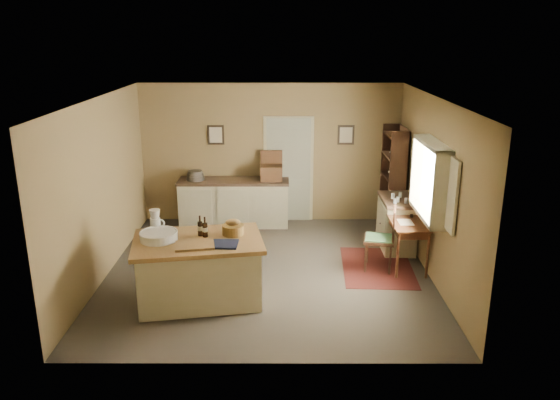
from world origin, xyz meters
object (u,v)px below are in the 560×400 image
Objects in this scene: sideboard at (234,201)px; right_cabinet at (397,223)px; desk_chair at (379,240)px; writing_desk at (408,228)px; work_island at (198,268)px; shelving_unit at (395,179)px.

right_cabinet is at bearing -22.69° from sideboard.
desk_chair is 1.00m from right_cabinet.
writing_desk is 0.49m from desk_chair.
work_island is at bearing -94.37° from sideboard.
desk_chair is 0.51× the size of shelving_unit.
shelving_unit reaches higher than right_cabinet.
shelving_unit is (3.29, 2.95, 0.49)m from work_island.
right_cabinet is 1.15m from shelving_unit.
work_island is 0.90× the size of sideboard.
work_island reaches higher than sideboard.
work_island is 1.92× the size of right_cabinet.
work_island reaches higher than desk_chair.
work_island is 3.34m from writing_desk.
sideboard is 3.22m from desk_chair.
work_island reaches higher than right_cabinet.
work_island is 2.89m from desk_chair.
sideboard is 3.10m from shelving_unit.
shelving_unit is (0.15, 1.84, 0.30)m from writing_desk.
right_cabinet is (0.45, 0.88, -0.04)m from desk_chair.
writing_desk is at bearing 9.75° from work_island.
sideboard is 2.14× the size of right_cabinet.
sideboard is at bearing 75.91° from work_island.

